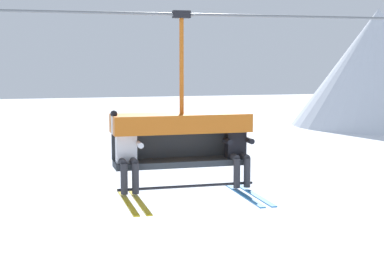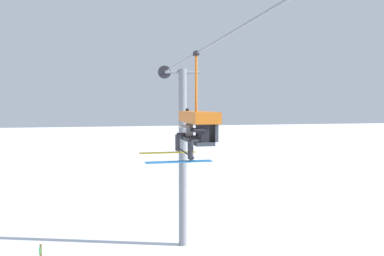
{
  "view_description": "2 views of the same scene",
  "coord_description": "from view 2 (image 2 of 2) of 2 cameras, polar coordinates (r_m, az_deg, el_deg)",
  "views": [
    {
      "loc": [
        -3.17,
        -10.02,
        6.98
      ],
      "look_at": [
        -0.73,
        -0.93,
        5.89
      ],
      "focal_mm": 55.0,
      "sensor_mm": 36.0,
      "label": 1
    },
    {
      "loc": [
        9.22,
        -3.14,
        6.3
      ],
      "look_at": [
        -0.59,
        -0.98,
        5.67
      ],
      "focal_mm": 35.0,
      "sensor_mm": 36.0,
      "label": 2
    }
  ],
  "objects": [
    {
      "name": "lift_tower_near",
      "position": [
        16.59,
        -1.49,
        -3.83
      ],
      "size": [
        0.36,
        1.88,
        7.98
      ],
      "color": "slate",
      "rests_on": "ground_plane"
    },
    {
      "name": "skier_white",
      "position": [
        11.25,
        -1.13,
        -0.28
      ],
      "size": [
        0.48,
        1.7,
        1.34
      ],
      "color": "silver"
    },
    {
      "name": "skier_black",
      "position": [
        9.46,
        1.02,
        -1.14
      ],
      "size": [
        0.46,
        1.7,
        1.23
      ],
      "color": "black"
    },
    {
      "name": "lift_cable",
      "position": [
        9.02,
        2.84,
        12.52
      ],
      "size": [
        17.13,
        0.05,
        0.05
      ],
      "color": "slate"
    },
    {
      "name": "chairlift_chair",
      "position": [
        10.39,
        1.02,
        0.95
      ],
      "size": [
        2.26,
        0.74,
        2.81
      ],
      "color": "#33383D"
    }
  ]
}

